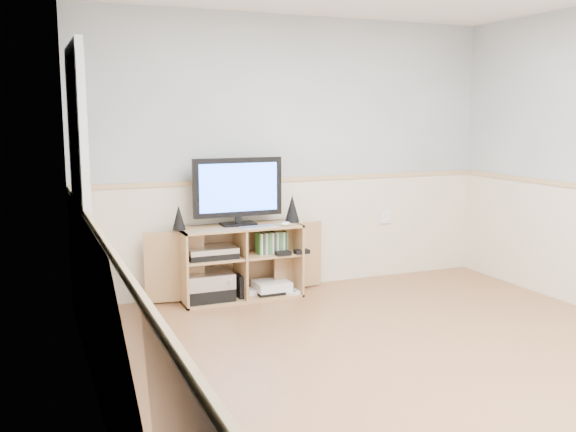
% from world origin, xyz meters
% --- Properties ---
extents(room, '(4.04, 4.54, 2.54)m').
position_xyz_m(room, '(-0.06, 0.12, 1.22)').
color(room, '#B07D4E').
rests_on(room, ground).
extents(media_cabinet, '(1.66, 0.40, 0.65)m').
position_xyz_m(media_cabinet, '(-0.59, 2.07, 0.33)').
color(media_cabinet, tan).
rests_on(media_cabinet, floor).
extents(monitor, '(0.80, 0.18, 0.59)m').
position_xyz_m(monitor, '(-0.59, 2.07, 0.97)').
color(monitor, black).
rests_on(monitor, media_cabinet).
extents(speaker_left, '(0.11, 0.11, 0.21)m').
position_xyz_m(speaker_left, '(-1.13, 2.04, 0.75)').
color(speaker_left, black).
rests_on(speaker_left, media_cabinet).
extents(speaker_right, '(0.13, 0.13, 0.25)m').
position_xyz_m(speaker_right, '(-0.09, 2.04, 0.77)').
color(speaker_right, black).
rests_on(speaker_right, media_cabinet).
extents(keyboard, '(0.31, 0.14, 0.01)m').
position_xyz_m(keyboard, '(-0.47, 1.88, 0.66)').
color(keyboard, white).
rests_on(keyboard, media_cabinet).
extents(mouse, '(0.11, 0.09, 0.04)m').
position_xyz_m(mouse, '(-0.22, 1.88, 0.67)').
color(mouse, white).
rests_on(mouse, media_cabinet).
extents(av_components, '(0.51, 0.32, 0.47)m').
position_xyz_m(av_components, '(-0.88, 2.02, 0.22)').
color(av_components, black).
rests_on(av_components, media_cabinet).
extents(game_consoles, '(0.45, 0.30, 0.11)m').
position_xyz_m(game_consoles, '(-0.32, 2.01, 0.07)').
color(game_consoles, white).
rests_on(game_consoles, media_cabinet).
extents(game_cases, '(0.27, 0.13, 0.19)m').
position_xyz_m(game_cases, '(-0.31, 2.00, 0.48)').
color(game_cases, '#3F8C3F').
rests_on(game_cases, media_cabinet).
extents(wall_outlet, '(0.12, 0.03, 0.12)m').
position_xyz_m(wall_outlet, '(1.00, 2.23, 0.60)').
color(wall_outlet, white).
rests_on(wall_outlet, wall_back).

